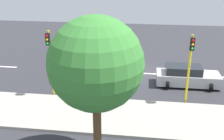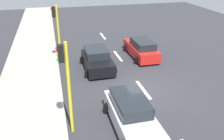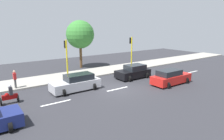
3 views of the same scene
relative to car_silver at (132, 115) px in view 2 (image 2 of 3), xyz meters
name	(u,v)px [view 2 (image 2 of 3)]	position (x,y,z in m)	size (l,w,h in m)	color
ground_plane	(143,90)	(-1.92, -3.33, -0.76)	(40.00, 60.00, 0.10)	#2D2D33
sidewalk	(27,104)	(5.08, -3.33, -0.64)	(4.00, 60.00, 0.15)	#9E998E
lane_stripe_far_north	(103,36)	(-1.92, -15.33, -0.71)	(0.20, 2.40, 0.01)	white
lane_stripe_north	(118,56)	(-1.92, -9.33, -0.71)	(0.20, 2.40, 0.01)	white
lane_stripe_mid	(143,90)	(-1.92, -3.33, -0.71)	(0.20, 2.40, 0.01)	white
car_silver	(132,115)	(0.00, 0.00, 0.00)	(2.16, 4.53, 1.52)	#B7B7BC
car_black	(97,60)	(0.27, -7.24, 0.00)	(2.31, 3.94, 1.52)	black
car_red	(141,49)	(-3.77, -8.73, 0.00)	(2.12, 4.48, 1.52)	red
traffic_light_corner	(57,26)	(2.92, -9.16, 2.22)	(0.49, 0.24, 4.50)	yellow
traffic_light_midblock	(66,77)	(2.92, -0.39, 2.22)	(0.49, 0.24, 4.50)	yellow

